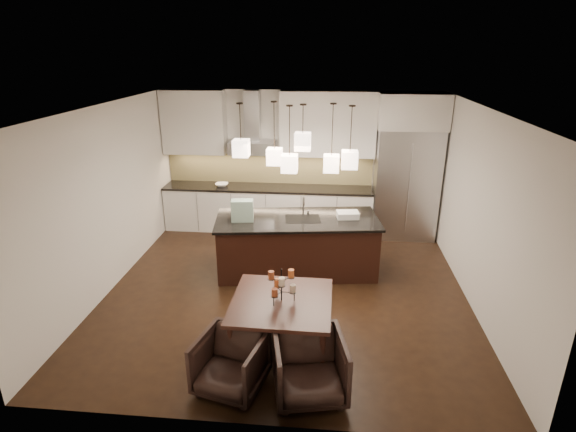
# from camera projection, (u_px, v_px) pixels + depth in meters

# --- Properties ---
(floor) EXTENTS (5.50, 5.50, 0.02)m
(floor) POSITION_uv_depth(u_px,v_px,m) (287.00, 289.00, 7.10)
(floor) COLOR black
(floor) RESTS_ON ground
(ceiling) EXTENTS (5.50, 5.50, 0.02)m
(ceiling) POSITION_uv_depth(u_px,v_px,m) (287.00, 107.00, 6.10)
(ceiling) COLOR white
(ceiling) RESTS_ON wall_back
(wall_back) EXTENTS (5.50, 0.02, 2.80)m
(wall_back) POSITION_uv_depth(u_px,v_px,m) (300.00, 161.00, 9.17)
(wall_back) COLOR silver
(wall_back) RESTS_ON ground
(wall_front) EXTENTS (5.50, 0.02, 2.80)m
(wall_front) POSITION_uv_depth(u_px,v_px,m) (257.00, 306.00, 4.03)
(wall_front) COLOR silver
(wall_front) RESTS_ON ground
(wall_left) EXTENTS (0.02, 5.50, 2.80)m
(wall_left) POSITION_uv_depth(u_px,v_px,m) (107.00, 199.00, 6.84)
(wall_left) COLOR silver
(wall_left) RESTS_ON ground
(wall_right) EXTENTS (0.02, 5.50, 2.80)m
(wall_right) POSITION_uv_depth(u_px,v_px,m) (480.00, 211.00, 6.36)
(wall_right) COLOR silver
(wall_right) RESTS_ON ground
(refrigerator) EXTENTS (1.20, 0.72, 2.15)m
(refrigerator) POSITION_uv_depth(u_px,v_px,m) (406.00, 184.00, 8.75)
(refrigerator) COLOR #B7B7BA
(refrigerator) RESTS_ON floor
(fridge_panel) EXTENTS (1.26, 0.72, 0.65)m
(fridge_panel) POSITION_uv_depth(u_px,v_px,m) (413.00, 111.00, 8.25)
(fridge_panel) COLOR silver
(fridge_panel) RESTS_ON refrigerator
(lower_cabinets) EXTENTS (4.21, 0.62, 0.88)m
(lower_cabinets) POSITION_uv_depth(u_px,v_px,m) (268.00, 209.00, 9.26)
(lower_cabinets) COLOR silver
(lower_cabinets) RESTS_ON floor
(countertop) EXTENTS (4.21, 0.66, 0.04)m
(countertop) POSITION_uv_depth(u_px,v_px,m) (268.00, 188.00, 9.09)
(countertop) COLOR black
(countertop) RESTS_ON lower_cabinets
(backsplash) EXTENTS (4.21, 0.02, 0.63)m
(backsplash) POSITION_uv_depth(u_px,v_px,m) (269.00, 168.00, 9.26)
(backsplash) COLOR #C8BA77
(backsplash) RESTS_ON countertop
(upper_cab_left) EXTENTS (1.25, 0.35, 1.25)m
(upper_cab_left) POSITION_uv_depth(u_px,v_px,m) (194.00, 122.00, 8.90)
(upper_cab_left) COLOR silver
(upper_cab_left) RESTS_ON wall_back
(upper_cab_right) EXTENTS (1.85, 0.35, 1.25)m
(upper_cab_right) POSITION_uv_depth(u_px,v_px,m) (328.00, 124.00, 8.67)
(upper_cab_right) COLOR silver
(upper_cab_right) RESTS_ON wall_back
(hood_canopy) EXTENTS (0.90, 0.52, 0.24)m
(hood_canopy) POSITION_uv_depth(u_px,v_px,m) (252.00, 147.00, 8.88)
(hood_canopy) COLOR #B7B7BA
(hood_canopy) RESTS_ON wall_back
(hood_chimney) EXTENTS (0.30, 0.28, 0.96)m
(hood_chimney) POSITION_uv_depth(u_px,v_px,m) (252.00, 115.00, 8.77)
(hood_chimney) COLOR #B7B7BA
(hood_chimney) RESTS_ON hood_canopy
(fruit_bowl) EXTENTS (0.28, 0.28, 0.06)m
(fruit_bowl) POSITION_uv_depth(u_px,v_px,m) (222.00, 185.00, 9.11)
(fruit_bowl) COLOR silver
(fruit_bowl) RESTS_ON countertop
(island_body) EXTENTS (2.68, 1.36, 0.90)m
(island_body) POSITION_uv_depth(u_px,v_px,m) (297.00, 246.00, 7.52)
(island_body) COLOR black
(island_body) RESTS_ON floor
(island_top) EXTENTS (2.78, 1.45, 0.04)m
(island_top) POSITION_uv_depth(u_px,v_px,m) (297.00, 220.00, 7.35)
(island_top) COLOR black
(island_top) RESTS_ON island_body
(faucet) EXTENTS (0.13, 0.26, 0.39)m
(faucet) POSITION_uv_depth(u_px,v_px,m) (303.00, 205.00, 7.37)
(faucet) COLOR silver
(faucet) RESTS_ON island_top
(tote_bag) EXTENTS (0.37, 0.23, 0.35)m
(tote_bag) POSITION_uv_depth(u_px,v_px,m) (242.00, 210.00, 7.19)
(tote_bag) COLOR #245D3A
(tote_bag) RESTS_ON island_top
(food_container) EXTENTS (0.38, 0.29, 0.10)m
(food_container) POSITION_uv_depth(u_px,v_px,m) (348.00, 215.00, 7.36)
(food_container) COLOR silver
(food_container) RESTS_ON island_top
(dining_table) EXTENTS (1.22, 1.22, 0.72)m
(dining_table) POSITION_uv_depth(u_px,v_px,m) (282.00, 326.00, 5.53)
(dining_table) COLOR black
(dining_table) RESTS_ON floor
(candelabra) EXTENTS (0.35, 0.35, 0.42)m
(candelabra) POSITION_uv_depth(u_px,v_px,m) (281.00, 285.00, 5.33)
(candelabra) COLOR black
(candelabra) RESTS_ON dining_table
(candle_a) EXTENTS (0.07, 0.07, 0.10)m
(candle_a) POSITION_uv_depth(u_px,v_px,m) (293.00, 288.00, 5.33)
(candle_a) COLOR beige
(candle_a) RESTS_ON candelabra
(candle_b) EXTENTS (0.07, 0.07, 0.10)m
(candle_b) POSITION_uv_depth(u_px,v_px,m) (277.00, 283.00, 5.46)
(candle_b) COLOR orange
(candle_b) RESTS_ON candelabra
(candle_c) EXTENTS (0.07, 0.07, 0.10)m
(candle_c) POSITION_uv_depth(u_px,v_px,m) (275.00, 292.00, 5.25)
(candle_c) COLOR #984526
(candle_c) RESTS_ON candelabra
(candle_d) EXTENTS (0.07, 0.07, 0.10)m
(candle_d) POSITION_uv_depth(u_px,v_px,m) (291.00, 273.00, 5.36)
(candle_d) COLOR orange
(candle_d) RESTS_ON candelabra
(candle_e) EXTENTS (0.07, 0.07, 0.10)m
(candle_e) POSITION_uv_depth(u_px,v_px,m) (271.00, 275.00, 5.32)
(candle_e) COLOR #984526
(candle_e) RESTS_ON candelabra
(candle_f) EXTENTS (0.07, 0.07, 0.10)m
(candle_f) POSITION_uv_depth(u_px,v_px,m) (282.00, 282.00, 5.17)
(candle_f) COLOR beige
(candle_f) RESTS_ON candelabra
(armchair_left) EXTENTS (0.85, 0.87, 0.65)m
(armchair_left) POSITION_uv_depth(u_px,v_px,m) (231.00, 363.00, 4.92)
(armchair_left) COLOR black
(armchair_left) RESTS_ON floor
(armchair_right) EXTENTS (0.89, 0.91, 0.71)m
(armchair_right) POSITION_uv_depth(u_px,v_px,m) (309.00, 367.00, 4.83)
(armchair_right) COLOR black
(armchair_right) RESTS_ON floor
(pendant_a) EXTENTS (0.24, 0.24, 0.26)m
(pendant_a) POSITION_uv_depth(u_px,v_px,m) (241.00, 148.00, 6.91)
(pendant_a) COLOR beige
(pendant_a) RESTS_ON ceiling
(pendant_b) EXTENTS (0.24, 0.24, 0.26)m
(pendant_b) POSITION_uv_depth(u_px,v_px,m) (275.00, 157.00, 7.20)
(pendant_b) COLOR beige
(pendant_b) RESTS_ON ceiling
(pendant_c) EXTENTS (0.24, 0.24, 0.26)m
(pendant_c) POSITION_uv_depth(u_px,v_px,m) (303.00, 142.00, 6.74)
(pendant_c) COLOR beige
(pendant_c) RESTS_ON ceiling
(pendant_d) EXTENTS (0.24, 0.24, 0.26)m
(pendant_d) POSITION_uv_depth(u_px,v_px,m) (331.00, 163.00, 6.97)
(pendant_d) COLOR beige
(pendant_d) RESTS_ON ceiling
(pendant_e) EXTENTS (0.24, 0.24, 0.26)m
(pendant_e) POSITION_uv_depth(u_px,v_px,m) (350.00, 160.00, 6.68)
(pendant_e) COLOR beige
(pendant_e) RESTS_ON ceiling
(pendant_f) EXTENTS (0.24, 0.24, 0.26)m
(pendant_f) POSITION_uv_depth(u_px,v_px,m) (289.00, 163.00, 6.73)
(pendant_f) COLOR beige
(pendant_f) RESTS_ON ceiling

